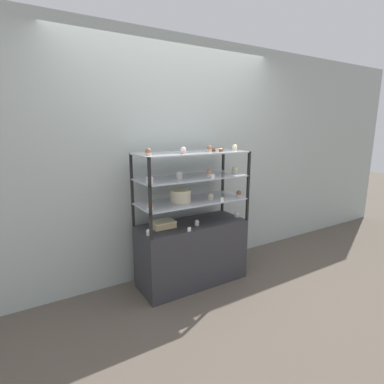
# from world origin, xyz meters

# --- Properties ---
(ground_plane) EXTENTS (20.00, 20.00, 0.00)m
(ground_plane) POSITION_xyz_m (0.00, 0.00, 0.00)
(ground_plane) COLOR brown
(back_wall) EXTENTS (8.00, 0.05, 2.60)m
(back_wall) POSITION_xyz_m (0.00, 0.38, 1.30)
(back_wall) COLOR #A8B2AD
(back_wall) RESTS_ON ground_plane
(display_base) EXTENTS (1.14, 0.47, 0.67)m
(display_base) POSITION_xyz_m (0.00, 0.00, 0.33)
(display_base) COLOR #333338
(display_base) RESTS_ON ground_plane
(display_riser_lower) EXTENTS (1.14, 0.47, 0.25)m
(display_riser_lower) POSITION_xyz_m (0.00, 0.00, 0.90)
(display_riser_lower) COLOR black
(display_riser_lower) RESTS_ON display_base
(display_riser_middle) EXTENTS (1.14, 0.47, 0.25)m
(display_riser_middle) POSITION_xyz_m (0.00, 0.00, 1.15)
(display_riser_middle) COLOR black
(display_riser_middle) RESTS_ON display_riser_lower
(display_riser_upper) EXTENTS (1.14, 0.47, 0.25)m
(display_riser_upper) POSITION_xyz_m (0.00, 0.00, 1.39)
(display_riser_upper) COLOR black
(display_riser_upper) RESTS_ON display_riser_middle
(layer_cake_centerpiece) EXTENTS (0.21, 0.21, 0.12)m
(layer_cake_centerpiece) POSITION_xyz_m (-0.14, 0.00, 0.98)
(layer_cake_centerpiece) COLOR beige
(layer_cake_centerpiece) RESTS_ON display_riser_lower
(sheet_cake_frosted) EXTENTS (0.23, 0.17, 0.07)m
(sheet_cake_frosted) POSITION_xyz_m (-0.32, 0.03, 0.70)
(sheet_cake_frosted) COLOR #DBBC84
(sheet_cake_frosted) RESTS_ON display_base
(cupcake_0) EXTENTS (0.05, 0.05, 0.06)m
(cupcake_0) POSITION_xyz_m (-0.53, -0.10, 0.70)
(cupcake_0) COLOR beige
(cupcake_0) RESTS_ON display_base
(cupcake_1) EXTENTS (0.05, 0.05, 0.06)m
(cupcake_1) POSITION_xyz_m (-0.00, -0.10, 0.70)
(cupcake_1) COLOR beige
(cupcake_1) RESTS_ON display_base
(cupcake_2) EXTENTS (0.05, 0.05, 0.06)m
(cupcake_2) POSITION_xyz_m (0.53, -0.08, 0.70)
(cupcake_2) COLOR beige
(cupcake_2) RESTS_ON display_base
(price_tag_0) EXTENTS (0.04, 0.00, 0.04)m
(price_tag_0) POSITION_xyz_m (-0.16, -0.21, 0.69)
(price_tag_0) COLOR white
(price_tag_0) RESTS_ON display_base
(cupcake_3) EXTENTS (0.06, 0.06, 0.07)m
(cupcake_3) POSITION_xyz_m (-0.52, -0.11, 0.95)
(cupcake_3) COLOR white
(cupcake_3) RESTS_ON display_riser_lower
(cupcake_4) EXTENTS (0.06, 0.06, 0.07)m
(cupcake_4) POSITION_xyz_m (0.18, -0.08, 0.95)
(cupcake_4) COLOR beige
(cupcake_4) RESTS_ON display_riser_lower
(cupcake_5) EXTENTS (0.06, 0.06, 0.07)m
(cupcake_5) POSITION_xyz_m (0.53, -0.12, 0.95)
(cupcake_5) COLOR beige
(cupcake_5) RESTS_ON display_riser_lower
(price_tag_1) EXTENTS (0.04, 0.00, 0.04)m
(price_tag_1) POSITION_xyz_m (0.23, -0.21, 0.94)
(price_tag_1) COLOR white
(price_tag_1) RESTS_ON display_riser_lower
(cupcake_6) EXTENTS (0.06, 0.06, 0.07)m
(cupcake_6) POSITION_xyz_m (-0.51, -0.12, 1.19)
(cupcake_6) COLOR white
(cupcake_6) RESTS_ON display_riser_middle
(cupcake_7) EXTENTS (0.06, 0.06, 0.07)m
(cupcake_7) POSITION_xyz_m (-0.17, -0.04, 1.19)
(cupcake_7) COLOR white
(cupcake_7) RESTS_ON display_riser_middle
(cupcake_8) EXTENTS (0.06, 0.06, 0.07)m
(cupcake_8) POSITION_xyz_m (0.16, -0.07, 1.19)
(cupcake_8) COLOR white
(cupcake_8) RESTS_ON display_riser_middle
(cupcake_9) EXTENTS (0.06, 0.06, 0.07)m
(cupcake_9) POSITION_xyz_m (0.52, -0.04, 1.19)
(cupcake_9) COLOR white
(cupcake_9) RESTS_ON display_riser_middle
(price_tag_2) EXTENTS (0.04, 0.00, 0.04)m
(price_tag_2) POSITION_xyz_m (0.11, -0.21, 1.18)
(price_tag_2) COLOR white
(price_tag_2) RESTS_ON display_riser_middle
(cupcake_10) EXTENTS (0.05, 0.05, 0.07)m
(cupcake_10) POSITION_xyz_m (-0.51, -0.09, 1.44)
(cupcake_10) COLOR #CCB28C
(cupcake_10) RESTS_ON display_riser_upper
(cupcake_11) EXTENTS (0.05, 0.05, 0.07)m
(cupcake_11) POSITION_xyz_m (-0.17, -0.12, 1.44)
(cupcake_11) COLOR #CCB28C
(cupcake_11) RESTS_ON display_riser_upper
(cupcake_12) EXTENTS (0.05, 0.05, 0.07)m
(cupcake_12) POSITION_xyz_m (0.17, -0.05, 1.44)
(cupcake_12) COLOR #CCB28C
(cupcake_12) RESTS_ON display_riser_upper
(cupcake_13) EXTENTS (0.05, 0.05, 0.07)m
(cupcake_13) POSITION_xyz_m (0.51, -0.04, 1.44)
(cupcake_13) COLOR beige
(cupcake_13) RESTS_ON display_riser_upper
(price_tag_3) EXTENTS (0.04, 0.00, 0.04)m
(price_tag_3) POSITION_xyz_m (0.15, -0.21, 1.43)
(price_tag_3) COLOR white
(price_tag_3) RESTS_ON display_riser_upper
(donut_glazed) EXTENTS (0.13, 0.13, 0.03)m
(donut_glazed) POSITION_xyz_m (0.30, -0.01, 1.42)
(donut_glazed) COLOR brown
(donut_glazed) RESTS_ON display_riser_upper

